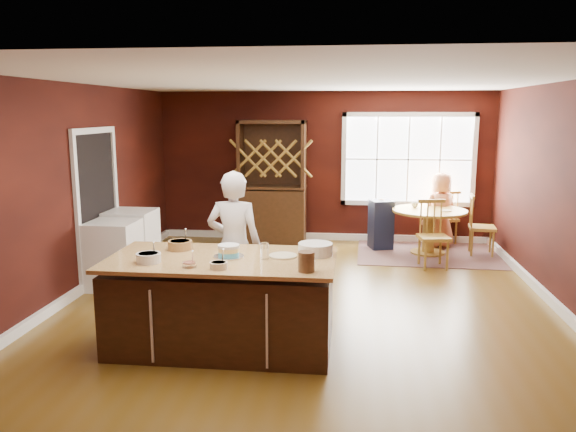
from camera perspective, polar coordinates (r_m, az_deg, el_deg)
The scene contains 27 objects.
room_shell at distance 6.78m, azimuth 2.18°, elevation 2.15°, with size 7.00×7.00×7.00m.
window at distance 10.24m, azimuth 12.11°, elevation 5.63°, with size 2.36×0.10×1.66m, color white, non-canonical shape.
doorway at distance 8.18m, azimuth -18.73°, elevation 0.74°, with size 0.08×1.26×2.13m, color white, non-canonical shape.
kitchen_island at distance 5.74m, azimuth -6.66°, elevation -8.87°, with size 2.25×1.18×0.92m.
dining_table at distance 9.57m, azimuth 14.13°, elevation -0.63°, with size 1.22×1.22×0.75m.
baker at distance 6.36m, azimuth -5.48°, elevation -3.04°, with size 0.62×0.41×1.70m, color silver.
layer_cake at distance 5.60m, azimuth -6.05°, elevation -3.55°, with size 0.30×0.30×0.12m, color silver, non-canonical shape.
bowl_blue at distance 5.54m, azimuth -13.99°, elevation -4.14°, with size 0.24×0.24×0.09m, color white.
bowl_yellow at distance 5.98m, azimuth -10.91°, elevation -2.92°, with size 0.25×0.25×0.09m, color olive.
bowl_pink at distance 5.31m, azimuth -10.00°, elevation -4.88°, with size 0.13×0.13×0.05m, color white.
bowl_olive at distance 5.22m, azimuth -7.06°, elevation -4.99°, with size 0.17×0.17×0.06m, color beige.
drinking_glass at distance 5.49m, azimuth -2.40°, elevation -3.57°, with size 0.08×0.08×0.17m, color silver.
dinner_plate at distance 5.59m, azimuth -0.50°, elevation -4.07°, with size 0.28×0.28×0.02m, color beige.
white_tub at distance 5.66m, azimuth 2.80°, elevation -3.37°, with size 0.35×0.35×0.12m, color silver.
stoneware_crock at distance 5.07m, azimuth 1.88°, elevation -4.65°, with size 0.15×0.15×0.18m, color #4A3126.
rug at distance 9.69m, azimuth 13.99°, elevation -3.70°, with size 2.31×1.78×0.01m, color brown.
chair_east at distance 9.75m, azimuth 19.14°, elevation -0.84°, with size 0.43×0.41×1.02m, color #96622F, non-canonical shape.
chair_south at distance 8.73m, azimuth 14.60°, elevation -1.82°, with size 0.44×0.42×1.04m, color #9C582F, non-canonical shape.
chair_north at distance 10.42m, azimuth 15.58°, elevation -0.04°, with size 0.41×0.39×0.98m, color brown, non-canonical shape.
seated_woman at distance 10.06m, azimuth 15.23°, elevation 0.56°, with size 0.64×0.42×1.31m, color #C6774C.
high_chair at distance 9.79m, azimuth 9.41°, elevation -0.76°, with size 0.36×0.36×0.89m, color black, non-canonical shape.
toddler at distance 9.80m, azimuth 9.59°, elevation 1.43°, with size 0.18×0.14×0.26m, color #8CA5BF, non-canonical shape.
table_plate at distance 9.47m, azimuth 15.75°, elevation 0.54°, with size 0.19×0.19×0.01m, color beige.
table_cup at distance 9.69m, azimuth 12.76°, elevation 1.13°, with size 0.11×0.11×0.09m, color silver.
hutch at distance 10.09m, azimuth -1.62°, elevation 3.48°, with size 1.19×0.50×2.19m, color black.
washer at distance 7.88m, azimuth -17.28°, elevation -3.79°, with size 0.63×0.61×0.91m, color silver.
dryer at distance 8.44m, azimuth -15.56°, elevation -2.62°, with size 0.65×0.63×0.94m, color white.
Camera 1 is at (0.50, -6.69, 2.35)m, focal length 35.00 mm.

